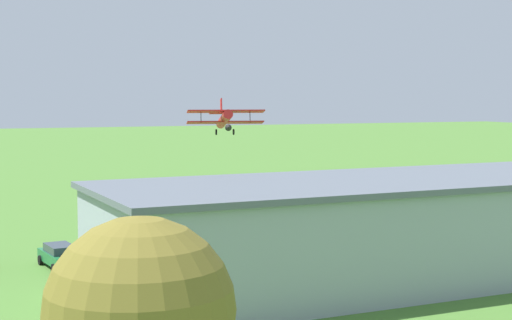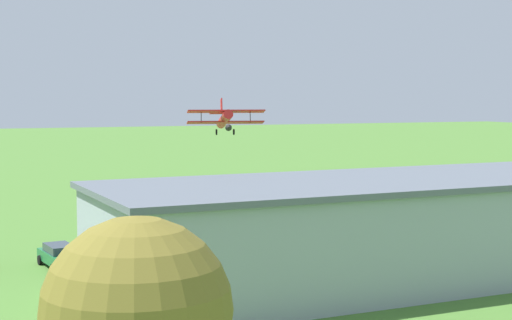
% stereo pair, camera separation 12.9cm
% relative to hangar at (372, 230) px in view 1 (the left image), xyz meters
% --- Properties ---
extents(ground_plane, '(400.00, 400.00, 0.00)m').
position_rel_hangar_xyz_m(ground_plane, '(3.32, -41.41, -3.14)').
color(ground_plane, '#47752D').
extents(hangar, '(34.35, 14.25, 6.27)m').
position_rel_hangar_xyz_m(hangar, '(0.00, 0.00, 0.00)').
color(hangar, '#99A3AD').
rests_on(hangar, ground_plane).
extents(biplane, '(8.59, 8.11, 4.01)m').
position_rel_hangar_xyz_m(biplane, '(-5.10, -40.43, 5.59)').
color(biplane, '#B21E1E').
extents(car_green, '(2.46, 4.81, 1.54)m').
position_rel_hangar_xyz_m(car_green, '(17.07, -10.93, -2.33)').
color(car_green, '#1E6B38').
rests_on(car_green, ground_plane).
extents(person_by_parked_cars, '(0.54, 0.54, 1.64)m').
position_rel_hangar_xyz_m(person_by_parked_cars, '(-12.02, -14.79, -2.33)').
color(person_by_parked_cars, '#72338C').
rests_on(person_by_parked_cars, ground_plane).
extents(person_walking_on_apron, '(0.41, 0.41, 1.71)m').
position_rel_hangar_xyz_m(person_walking_on_apron, '(-13.34, -15.27, -2.29)').
color(person_walking_on_apron, orange).
rests_on(person_walking_on_apron, ground_plane).
extents(person_near_hangar_door, '(0.43, 0.43, 1.73)m').
position_rel_hangar_xyz_m(person_near_hangar_door, '(-9.79, -16.87, -2.28)').
color(person_near_hangar_door, '#B23333').
rests_on(person_near_hangar_door, ground_plane).
extents(tree_near_perimeter_road, '(5.72, 5.72, 7.80)m').
position_rel_hangar_xyz_m(tree_near_perimeter_road, '(19.22, 19.48, 1.79)').
color(tree_near_perimeter_road, brown).
rests_on(tree_near_perimeter_road, ground_plane).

